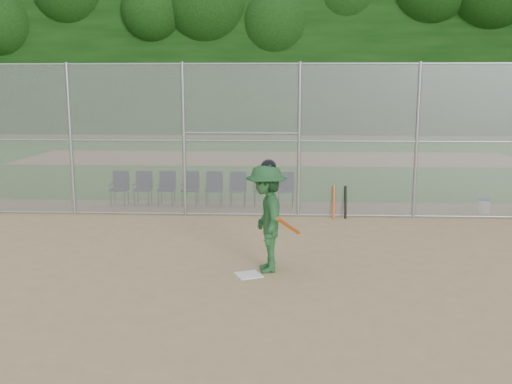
{
  "coord_description": "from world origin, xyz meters",
  "views": [
    {
      "loc": [
        0.57,
        -9.73,
        3.3
      ],
      "look_at": [
        0.0,
        2.5,
        1.1
      ],
      "focal_mm": 40.0,
      "sensor_mm": 36.0,
      "label": 1
    }
  ],
  "objects_px": {
    "home_plate": "(249,275)",
    "water_cooler": "(484,206)",
    "batter_at_plate": "(266,218)",
    "chair_0": "(119,188)"
  },
  "relations": [
    {
      "from": "chair_0",
      "to": "batter_at_plate",
      "type": "bearing_deg",
      "value": -53.36
    },
    {
      "from": "batter_at_plate",
      "to": "chair_0",
      "type": "bearing_deg",
      "value": 126.64
    },
    {
      "from": "home_plate",
      "to": "water_cooler",
      "type": "relative_size",
      "value": 1.05
    },
    {
      "from": "home_plate",
      "to": "chair_0",
      "type": "distance_m",
      "value": 7.54
    },
    {
      "from": "home_plate",
      "to": "water_cooler",
      "type": "xyz_separation_m",
      "value": [
        6.07,
        5.58,
        0.2
      ]
    },
    {
      "from": "home_plate",
      "to": "batter_at_plate",
      "type": "bearing_deg",
      "value": 44.36
    },
    {
      "from": "batter_at_plate",
      "to": "chair_0",
      "type": "distance_m",
      "value": 7.47
    },
    {
      "from": "water_cooler",
      "to": "chair_0",
      "type": "relative_size",
      "value": 0.42
    },
    {
      "from": "batter_at_plate",
      "to": "water_cooler",
      "type": "xyz_separation_m",
      "value": [
        5.76,
        5.28,
        -0.8
      ]
    },
    {
      "from": "home_plate",
      "to": "water_cooler",
      "type": "bearing_deg",
      "value": 42.61
    }
  ]
}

